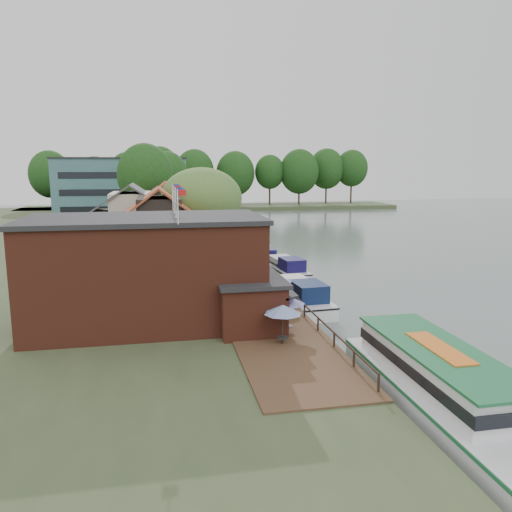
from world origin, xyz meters
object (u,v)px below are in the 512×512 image
cruiser_1 (286,266)px  cruiser_2 (264,255)px  cottage_c (167,214)px  cottage_b (133,222)px  umbrella_4 (253,279)px  umbrella_1 (288,314)px  umbrella_3 (276,290)px  cottage_a (160,233)px  tour_boat (446,386)px  swan (391,380)px  umbrella_6 (242,266)px  willow (202,217)px  umbrella_2 (266,298)px  cruiser_0 (300,292)px  hotel_block (122,189)px  umbrella_0 (283,324)px  umbrella_5 (259,273)px  pub (177,269)px

cruiser_1 → cruiser_2: (-0.94, 6.82, -0.02)m
cottage_c → cruiser_1: size_ratio=0.90×
cottage_b → umbrella_4: bearing=-60.7°
umbrella_1 → umbrella_3: bearing=83.2°
cottage_a → tour_boat: cottage_a is taller
umbrella_3 → swan: size_ratio=5.46×
umbrella_1 → cruiser_2: 27.75m
cottage_b → umbrella_6: 16.85m
umbrella_4 → swan: umbrella_4 is taller
cruiser_1 → umbrella_1: bearing=-109.9°
willow → tour_boat: (8.01, -34.03, -4.60)m
umbrella_3 → swan: 13.03m
umbrella_2 → cruiser_0: (3.97, 4.93, -1.02)m
cottage_b → umbrella_2: (10.17, -24.82, -2.96)m
cruiser_0 → cruiser_1: size_ratio=1.10×
cruiser_1 → cruiser_0: bearing=-104.5°
hotel_block → cruiser_0: size_ratio=2.45×
cruiser_0 → umbrella_1: bearing=-114.9°
cruiser_1 → swan: cruiser_1 is taller
cottage_a → cottage_c: 19.03m
hotel_block → umbrella_1: hotel_block is taller
hotel_block → umbrella_0: bearing=-79.8°
umbrella_4 → umbrella_5: bearing=67.0°
hotel_block → umbrella_1: (14.71, -74.85, -4.86)m
pub → cottage_b: bearing=99.1°
umbrella_2 → cruiser_0: size_ratio=0.23×
willow → umbrella_6: 9.28m
pub → umbrella_4: pub is taller
pub → tour_boat: (11.51, -14.03, -3.03)m
hotel_block → umbrella_2: hotel_block is taller
hotel_block → willow: bearing=-77.3°
cottage_b → umbrella_5: bearing=-54.9°
cottage_b → cottage_c: 9.85m
umbrella_3 → swan: umbrella_3 is taller
cottage_b → tour_boat: bearing=-68.3°
pub → umbrella_4: 9.36m
cruiser_0 → tour_boat: 19.19m
tour_boat → cruiser_2: bearing=90.9°
cottage_a → umbrella_3: bearing=-56.4°
willow → umbrella_2: (2.67, -19.82, -3.93)m
umbrella_3 → cruiser_0: umbrella_3 is taller
cruiser_2 → tour_boat: bearing=-85.5°
cottage_a → cruiser_2: 15.31m
willow → umbrella_4: size_ratio=4.39×
swan → umbrella_6: bearing=101.0°
umbrella_6 → tour_boat: size_ratio=0.16×
cottage_a → umbrella_1: size_ratio=3.62×
cottage_c → willow: size_ratio=0.82×
umbrella_3 → umbrella_6: (-0.98, 9.86, 0.00)m
hotel_block → cruiser_2: (19.03, -47.47, -6.03)m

